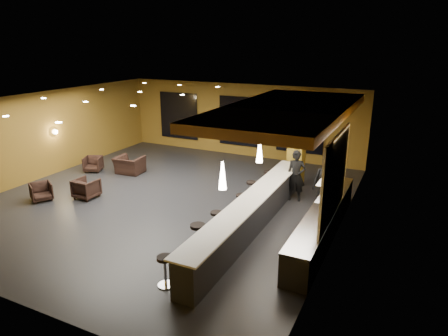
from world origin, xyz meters
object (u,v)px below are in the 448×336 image
at_px(staff_a, 296,176).
at_px(bar_stool_4, 251,189).
at_px(column, 297,141).
at_px(bar_stool_2, 216,220).
at_px(staff_c, 327,181).
at_px(bar_stool_5, 268,177).
at_px(prep_counter, 323,223).
at_px(armchair_c, 93,164).
at_px(pendant_0, 223,175).
at_px(bar_stool_0, 165,267).
at_px(pendant_1, 260,151).
at_px(bar_stool_3, 242,202).
at_px(armchair_b, 86,188).
at_px(bar_counter, 252,215).
at_px(pendant_2, 285,134).
at_px(staff_b, 330,176).
at_px(armchair_a, 41,192).
at_px(bar_stool_1, 198,235).
at_px(armchair_d, 130,165).

distance_m(staff_a, bar_stool_4, 1.64).
distance_m(column, bar_stool_2, 5.54).
bearing_deg(staff_c, bar_stool_5, 161.75).
xyz_separation_m(prep_counter, armchair_c, (-10.35, 1.76, -0.10)).
xyz_separation_m(pendant_0, bar_stool_5, (-0.75, 5.53, -1.89)).
relative_size(pendant_0, bar_stool_0, 0.92).
distance_m(prep_counter, bar_stool_4, 3.30).
height_order(pendant_1, bar_stool_3, pendant_1).
relative_size(bar_stool_0, bar_stool_4, 1.05).
bearing_deg(armchair_b, bar_counter, -177.76).
bearing_deg(pendant_1, pendant_2, 90.00).
xyz_separation_m(staff_b, bar_stool_5, (-2.27, -0.13, -0.37)).
bearing_deg(column, prep_counter, -64.00).
distance_m(pendant_0, bar_stool_2, 2.43).
relative_size(pendant_2, staff_a, 0.38).
distance_m(pendant_1, armchair_b, 6.70).
height_order(pendant_0, pendant_2, same).
distance_m(armchair_a, bar_stool_0, 7.35).
xyz_separation_m(staff_a, bar_stool_1, (-1.28, -4.79, -0.38)).
bearing_deg(armchair_c, bar_stool_3, -35.51).
relative_size(pendant_1, bar_stool_3, 0.94).
height_order(staff_a, bar_stool_2, staff_a).
relative_size(column, staff_b, 2.11).
height_order(pendant_1, bar_stool_5, pendant_1).
bearing_deg(staff_a, pendant_1, -112.29).
bearing_deg(bar_counter, armchair_b, -178.34).
distance_m(column, staff_c, 2.56).
relative_size(prep_counter, armchair_a, 8.49).
bearing_deg(armchair_a, bar_stool_5, -25.85).
xyz_separation_m(bar_stool_0, bar_stool_5, (-0.02, 7.07, -0.03)).
height_order(column, pendant_1, column).
bearing_deg(armchair_a, bar_stool_2, -56.65).
xyz_separation_m(prep_counter, staff_c, (-0.40, 2.28, 0.50)).
xyz_separation_m(prep_counter, armchair_a, (-9.64, -1.57, -0.11)).
distance_m(staff_a, staff_b, 1.29).
bearing_deg(prep_counter, staff_b, 98.57).
height_order(staff_a, armchair_d, staff_a).
xyz_separation_m(pendant_1, staff_c, (1.60, 2.28, -1.42)).
bearing_deg(bar_stool_2, bar_stool_4, 91.07).
bearing_deg(pendant_1, armchair_d, 161.62).
height_order(pendant_1, armchair_c, pendant_1).
bearing_deg(bar_stool_2, pendant_0, -57.18).
bearing_deg(column, staff_c, -48.66).
height_order(pendant_1, armchair_a, pendant_1).
bearing_deg(armchair_b, bar_stool_4, -156.75).
distance_m(pendant_1, staff_b, 3.82).
relative_size(staff_a, armchair_d, 1.63).
relative_size(staff_c, bar_stool_0, 2.45).
bearing_deg(column, bar_counter, -90.00).
relative_size(armchair_d, bar_stool_0, 1.47).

